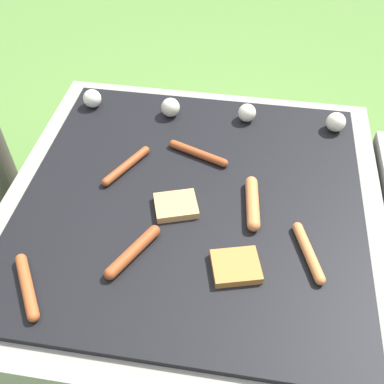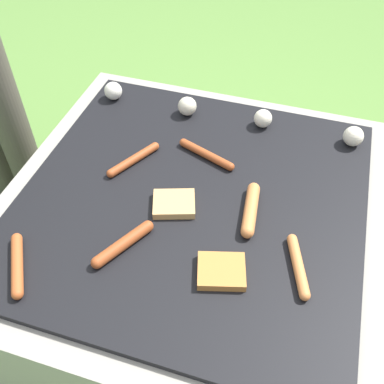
% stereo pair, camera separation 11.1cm
% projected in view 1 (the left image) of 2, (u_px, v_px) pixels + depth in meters
% --- Properties ---
extents(ground_plane, '(14.00, 14.00, 0.00)m').
position_uv_depth(ground_plane, '(192.00, 289.00, 1.45)').
color(ground_plane, '#567F38').
extents(grill, '(0.96, 0.96, 0.44)m').
position_uv_depth(grill, '(192.00, 249.00, 1.29)').
color(grill, gray).
rests_on(grill, ground_plane).
extents(sausage_front_left, '(0.10, 0.16, 0.03)m').
position_uv_depth(sausage_front_left, '(133.00, 251.00, 1.00)').
color(sausage_front_left, '#93421E').
rests_on(sausage_front_left, grill).
extents(sausage_back_right, '(0.05, 0.17, 0.03)m').
position_uv_depth(sausage_back_right, '(252.00, 203.00, 1.10)').
color(sausage_back_right, '#C6753D').
rests_on(sausage_back_right, grill).
extents(sausage_mid_left, '(0.07, 0.16, 0.02)m').
position_uv_depth(sausage_mid_left, '(308.00, 252.00, 1.00)').
color(sausage_mid_left, '#C6753D').
rests_on(sausage_mid_left, grill).
extents(sausage_back_center, '(0.17, 0.08, 0.02)m').
position_uv_depth(sausage_back_center, '(198.00, 153.00, 1.23)').
color(sausage_back_center, '#93421E').
rests_on(sausage_back_center, grill).
extents(sausage_front_center, '(0.11, 0.15, 0.03)m').
position_uv_depth(sausage_front_center, '(27.00, 286.00, 0.94)').
color(sausage_front_center, '#A34C23').
rests_on(sausage_front_center, grill).
extents(sausage_back_left, '(0.10, 0.16, 0.02)m').
position_uv_depth(sausage_back_left, '(126.00, 166.00, 1.19)').
color(sausage_back_left, '#93421E').
rests_on(sausage_back_left, grill).
extents(bread_slice_center, '(0.12, 0.11, 0.02)m').
position_uv_depth(bread_slice_center, '(176.00, 206.00, 1.10)').
color(bread_slice_center, tan).
rests_on(bread_slice_center, grill).
extents(bread_slice_left, '(0.12, 0.11, 0.02)m').
position_uv_depth(bread_slice_left, '(236.00, 266.00, 0.98)').
color(bread_slice_left, '#B27033').
rests_on(bread_slice_left, grill).
extents(mushroom_row, '(0.79, 0.07, 0.06)m').
position_uv_depth(mushroom_row, '(209.00, 110.00, 1.33)').
color(mushroom_row, silver).
rests_on(mushroom_row, grill).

